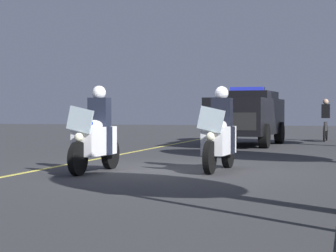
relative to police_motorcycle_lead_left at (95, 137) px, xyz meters
name	(u,v)px	position (x,y,z in m)	size (l,w,h in m)	color
ground_plane	(167,169)	(-0.94, 1.21, -0.70)	(80.00, 80.00, 0.00)	#333335
lane_stripe_center	(57,166)	(-0.94, -1.28, -0.70)	(48.00, 0.12, 0.01)	#E0D14C
police_motorcycle_lead_left	(95,137)	(0.00, 0.00, 0.00)	(2.14, 0.60, 1.72)	black
police_motorcycle_lead_right	(219,136)	(-0.95, 2.31, 0.00)	(2.14, 0.60, 1.72)	black
police_suv	(247,115)	(-10.60, 1.39, 0.37)	(5.00, 2.28, 2.05)	black
cyclist_background	(326,120)	(-14.49, 3.94, 0.14)	(1.76, 0.33, 1.69)	black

